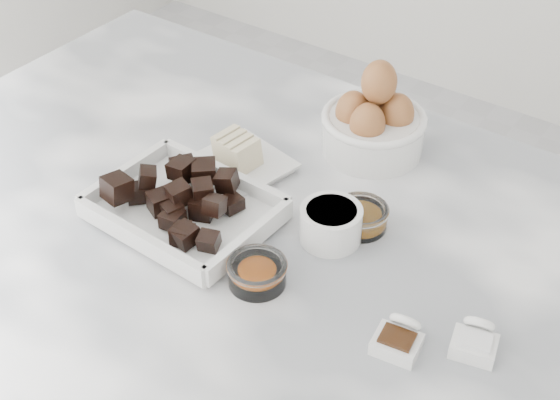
{
  "coord_description": "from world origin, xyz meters",
  "views": [
    {
      "loc": [
        0.48,
        -0.62,
        1.62
      ],
      "look_at": [
        0.02,
        0.03,
        0.98
      ],
      "focal_mm": 50.0,
      "sensor_mm": 36.0,
      "label": 1
    }
  ],
  "objects_px": {
    "egg_bowl": "(374,122)",
    "vanilla_spoon": "(399,338)",
    "butter_plate": "(238,160)",
    "salt_spoon": "(475,340)",
    "honey_bowl": "(361,217)",
    "zest_bowl": "(257,272)",
    "chocolate_dish": "(184,204)",
    "sugar_ramekin": "(331,223)"
  },
  "relations": [
    {
      "from": "honey_bowl",
      "to": "vanilla_spoon",
      "type": "bearing_deg",
      "value": -47.55
    },
    {
      "from": "sugar_ramekin",
      "to": "salt_spoon",
      "type": "xyz_separation_m",
      "value": [
        0.23,
        -0.06,
        -0.01
      ]
    },
    {
      "from": "butter_plate",
      "to": "honey_bowl",
      "type": "relative_size",
      "value": 2.04
    },
    {
      "from": "butter_plate",
      "to": "sugar_ramekin",
      "type": "relative_size",
      "value": 1.87
    },
    {
      "from": "chocolate_dish",
      "to": "vanilla_spoon",
      "type": "xyz_separation_m",
      "value": [
        0.34,
        -0.03,
        -0.01
      ]
    },
    {
      "from": "chocolate_dish",
      "to": "sugar_ramekin",
      "type": "relative_size",
      "value": 3.0
    },
    {
      "from": "butter_plate",
      "to": "sugar_ramekin",
      "type": "xyz_separation_m",
      "value": [
        0.19,
        -0.05,
        0.01
      ]
    },
    {
      "from": "sugar_ramekin",
      "to": "egg_bowl",
      "type": "bearing_deg",
      "value": 105.47
    },
    {
      "from": "salt_spoon",
      "to": "chocolate_dish",
      "type": "bearing_deg",
      "value": -178.0
    },
    {
      "from": "vanilla_spoon",
      "to": "chocolate_dish",
      "type": "bearing_deg",
      "value": 174.62
    },
    {
      "from": "salt_spoon",
      "to": "butter_plate",
      "type": "bearing_deg",
      "value": 164.91
    },
    {
      "from": "sugar_ramekin",
      "to": "vanilla_spoon",
      "type": "bearing_deg",
      "value": -34.55
    },
    {
      "from": "zest_bowl",
      "to": "honey_bowl",
      "type": "bearing_deg",
      "value": 73.39
    },
    {
      "from": "chocolate_dish",
      "to": "egg_bowl",
      "type": "bearing_deg",
      "value": 66.28
    },
    {
      "from": "sugar_ramekin",
      "to": "honey_bowl",
      "type": "distance_m",
      "value": 0.05
    },
    {
      "from": "zest_bowl",
      "to": "butter_plate",
      "type": "bearing_deg",
      "value": 133.28
    },
    {
      "from": "vanilla_spoon",
      "to": "salt_spoon",
      "type": "xyz_separation_m",
      "value": [
        0.07,
        0.05,
        -0.0
      ]
    },
    {
      "from": "chocolate_dish",
      "to": "egg_bowl",
      "type": "relative_size",
      "value": 1.55
    },
    {
      "from": "honey_bowl",
      "to": "zest_bowl",
      "type": "distance_m",
      "value": 0.17
    },
    {
      "from": "salt_spoon",
      "to": "sugar_ramekin",
      "type": "bearing_deg",
      "value": 164.6
    },
    {
      "from": "honey_bowl",
      "to": "vanilla_spoon",
      "type": "distance_m",
      "value": 0.21
    },
    {
      "from": "honey_bowl",
      "to": "vanilla_spoon",
      "type": "height_order",
      "value": "vanilla_spoon"
    },
    {
      "from": "chocolate_dish",
      "to": "egg_bowl",
      "type": "distance_m",
      "value": 0.31
    },
    {
      "from": "egg_bowl",
      "to": "salt_spoon",
      "type": "relative_size",
      "value": 2.29
    },
    {
      "from": "chocolate_dish",
      "to": "zest_bowl",
      "type": "bearing_deg",
      "value": -15.48
    },
    {
      "from": "vanilla_spoon",
      "to": "sugar_ramekin",
      "type": "bearing_deg",
      "value": 145.45
    },
    {
      "from": "butter_plate",
      "to": "zest_bowl",
      "type": "relative_size",
      "value": 2.02
    },
    {
      "from": "butter_plate",
      "to": "salt_spoon",
      "type": "xyz_separation_m",
      "value": [
        0.42,
        -0.11,
        -0.01
      ]
    },
    {
      "from": "butter_plate",
      "to": "honey_bowl",
      "type": "bearing_deg",
      "value": -1.74
    },
    {
      "from": "butter_plate",
      "to": "honey_bowl",
      "type": "distance_m",
      "value": 0.21
    },
    {
      "from": "butter_plate",
      "to": "egg_bowl",
      "type": "bearing_deg",
      "value": 49.84
    },
    {
      "from": "sugar_ramekin",
      "to": "zest_bowl",
      "type": "distance_m",
      "value": 0.12
    },
    {
      "from": "honey_bowl",
      "to": "butter_plate",
      "type": "bearing_deg",
      "value": 178.26
    },
    {
      "from": "honey_bowl",
      "to": "vanilla_spoon",
      "type": "xyz_separation_m",
      "value": [
        0.14,
        -0.15,
        -0.0
      ]
    },
    {
      "from": "zest_bowl",
      "to": "vanilla_spoon",
      "type": "distance_m",
      "value": 0.19
    },
    {
      "from": "zest_bowl",
      "to": "egg_bowl",
      "type": "bearing_deg",
      "value": 94.89
    },
    {
      "from": "butter_plate",
      "to": "zest_bowl",
      "type": "height_order",
      "value": "butter_plate"
    },
    {
      "from": "egg_bowl",
      "to": "vanilla_spoon",
      "type": "bearing_deg",
      "value": -55.55
    },
    {
      "from": "butter_plate",
      "to": "egg_bowl",
      "type": "relative_size",
      "value": 0.97
    },
    {
      "from": "chocolate_dish",
      "to": "vanilla_spoon",
      "type": "relative_size",
      "value": 3.59
    },
    {
      "from": "butter_plate",
      "to": "egg_bowl",
      "type": "height_order",
      "value": "egg_bowl"
    },
    {
      "from": "sugar_ramekin",
      "to": "vanilla_spoon",
      "type": "distance_m",
      "value": 0.2
    }
  ]
}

